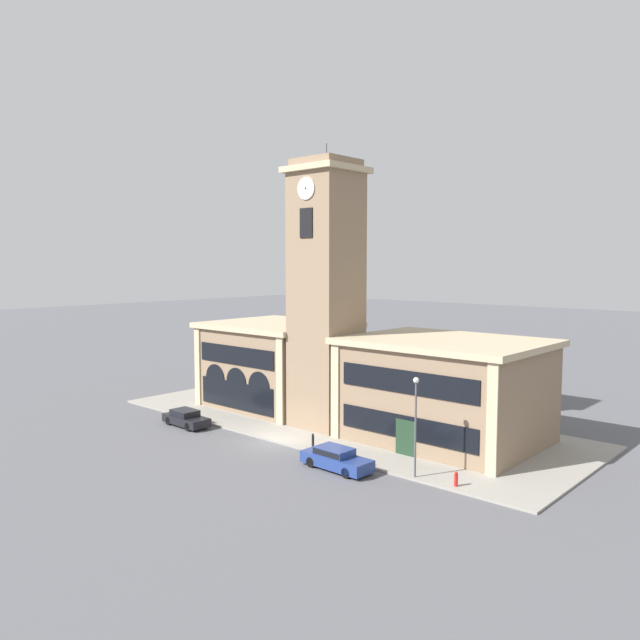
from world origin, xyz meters
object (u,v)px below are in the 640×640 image
(parked_car_near, at_px, (186,418))
(fire_hydrant, at_px, (456,479))
(parked_car_mid, at_px, (336,458))
(bollard, at_px, (313,441))
(street_lamp, at_px, (416,412))

(parked_car_near, xyz_separation_m, fire_hydrant, (23.07, 2.05, -0.12))
(parked_car_mid, distance_m, bollard, 4.23)
(parked_car_mid, bearing_deg, street_lamp, 22.31)
(street_lamp, bearing_deg, parked_car_near, -175.03)
(parked_car_mid, relative_size, bollard, 4.59)
(street_lamp, height_order, bollard, street_lamp)
(street_lamp, distance_m, fire_hydrant, 4.41)
(bollard, xyz_separation_m, fire_hydrant, (11.10, 0.10, -0.10))
(fire_hydrant, bearing_deg, parked_car_near, -174.92)
(parked_car_mid, height_order, bollard, parked_car_mid)
(parked_car_near, height_order, bollard, parked_car_near)
(parked_car_mid, bearing_deg, parked_car_near, -178.30)
(parked_car_mid, xyz_separation_m, fire_hydrant, (7.35, 2.05, -0.16))
(parked_car_near, xyz_separation_m, street_lamp, (20.45, 1.78, 3.42))
(street_lamp, bearing_deg, parked_car_mid, -159.40)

